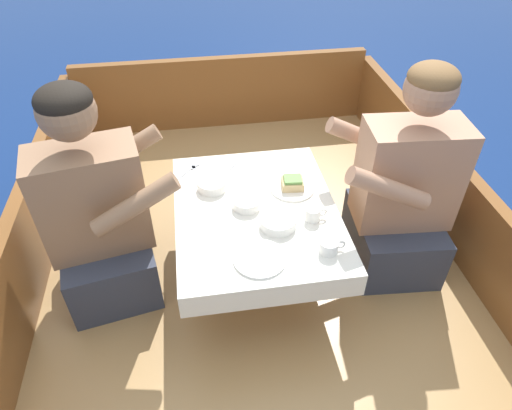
{
  "coord_description": "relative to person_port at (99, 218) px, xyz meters",
  "views": [
    {
      "loc": [
        -0.22,
        -1.43,
        1.84
      ],
      "look_at": [
        0.0,
        -0.02,
        0.66
      ],
      "focal_mm": 32.0,
      "sensor_mm": 36.0,
      "label": 1
    }
  ],
  "objects": [
    {
      "name": "plate_sandwich",
      "position": [
        0.81,
        0.06,
        0.01
      ],
      "size": [
        0.19,
        0.19,
        0.01
      ],
      "color": "white",
      "rests_on": "cockpit_table"
    },
    {
      "name": "coffee_cup_starboard",
      "position": [
        0.86,
        -0.33,
        0.03
      ],
      "size": [
        0.1,
        0.07,
        0.05
      ],
      "color": "white",
      "rests_on": "cockpit_table"
    },
    {
      "name": "coffee_cup_port",
      "position": [
        0.84,
        -0.14,
        0.03
      ],
      "size": [
        0.09,
        0.06,
        0.05
      ],
      "color": "white",
      "rests_on": "cockpit_table"
    },
    {
      "name": "bowl_port_near",
      "position": [
        0.7,
        -0.16,
        0.03
      ],
      "size": [
        0.14,
        0.14,
        0.04
      ],
      "color": "white",
      "rests_on": "cockpit_table"
    },
    {
      "name": "ground_plane",
      "position": [
        0.63,
        -0.03,
        -0.63
      ],
      "size": [
        60.0,
        60.0,
        0.0
      ],
      "primitive_type": "plane",
      "color": "navy"
    },
    {
      "name": "utensil_fork_port",
      "position": [
        0.4,
        0.24,
        0.01
      ],
      "size": [
        0.03,
        0.17,
        0.0
      ],
      "rotation": [
        0.0,
        0.0,
        1.65
      ],
      "color": "silver",
      "rests_on": "cockpit_table"
    },
    {
      "name": "gunwale_port",
      "position": [
        -0.34,
        -0.03,
        -0.18
      ],
      "size": [
        0.06,
        2.82,
        0.41
      ],
      "primitive_type": "cube",
      "color": "brown",
      "rests_on": "boat_deck"
    },
    {
      "name": "cockpit_table",
      "position": [
        0.63,
        -0.04,
        -0.03
      ],
      "size": [
        0.66,
        0.84,
        0.39
      ],
      "color": "#B2B2B7",
      "rests_on": "boat_deck"
    },
    {
      "name": "utensil_knife_starboard",
      "position": [
        0.54,
        0.24,
        0.01
      ],
      "size": [
        0.12,
        0.14,
        0.0
      ],
      "rotation": [
        0.0,
        0.0,
        0.87
      ],
      "color": "silver",
      "rests_on": "cockpit_table"
    },
    {
      "name": "person_starboard",
      "position": [
        1.26,
        -0.05,
        0.0
      ],
      "size": [
        0.55,
        0.47,
        0.96
      ],
      "rotation": [
        0.0,
        0.0,
        3.06
      ],
      "color": "#333847",
      "rests_on": "boat_deck"
    },
    {
      "name": "plate_bread",
      "position": [
        0.6,
        -0.33,
        0.01
      ],
      "size": [
        0.19,
        0.19,
        0.01
      ],
      "color": "white",
      "rests_on": "cockpit_table"
    },
    {
      "name": "bowl_starboard_near",
      "position": [
        0.46,
        0.12,
        0.03
      ],
      "size": [
        0.13,
        0.13,
        0.04
      ],
      "color": "white",
      "rests_on": "cockpit_table"
    },
    {
      "name": "bow_coaming",
      "position": [
        0.63,
        1.36,
        -0.15
      ],
      "size": [
        1.89,
        0.06,
        0.47
      ],
      "primitive_type": "cube",
      "color": "brown",
      "rests_on": "boat_deck"
    },
    {
      "name": "boat_deck",
      "position": [
        0.63,
        -0.03,
        -0.51
      ],
      "size": [
        2.01,
        2.82,
        0.25
      ],
      "primitive_type": "cube",
      "color": "#A87F4C",
      "rests_on": "ground_plane"
    },
    {
      "name": "person_port",
      "position": [
        0.0,
        0.0,
        0.0
      ],
      "size": [
        0.57,
        0.52,
        0.96
      ],
      "rotation": [
        0.0,
        0.0,
        0.19
      ],
      "color": "#333847",
      "rests_on": "boat_deck"
    },
    {
      "name": "utensil_spoon_starboard",
      "position": [
        0.37,
        0.28,
        0.01
      ],
      "size": [
        0.13,
        0.14,
        0.01
      ],
      "rotation": [
        0.0,
        0.0,
        0.85
      ],
      "color": "silver",
      "rests_on": "cockpit_table"
    },
    {
      "name": "gunwale_starboard",
      "position": [
        1.6,
        -0.03,
        -0.18
      ],
      "size": [
        0.06,
        2.82,
        0.41
      ],
      "primitive_type": "cube",
      "color": "brown",
      "rests_on": "boat_deck"
    },
    {
      "name": "bowl_center_far",
      "position": [
        0.59,
        -0.03,
        0.03
      ],
      "size": [
        0.12,
        0.12,
        0.04
      ],
      "color": "white",
      "rests_on": "cockpit_table"
    },
    {
      "name": "sandwich",
      "position": [
        0.81,
        0.06,
        0.04
      ],
      "size": [
        0.1,
        0.09,
        0.05
      ],
      "rotation": [
        0.0,
        0.0,
        -0.1
      ],
      "color": "tan",
      "rests_on": "plate_sandwich"
    }
  ]
}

